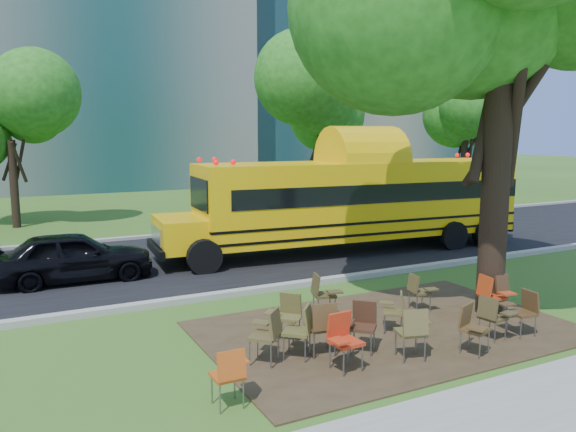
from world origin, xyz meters
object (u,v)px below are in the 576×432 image
chair_14 (491,293)px  black_car (74,257)px  chair_1 (324,323)px  chair_11 (396,308)px  chair_15 (362,321)px  chair_3 (343,336)px  chair_10 (322,291)px  main_tree (505,5)px  chair_5 (472,324)px  chair_4 (414,328)px  chair_6 (523,308)px  chair_7 (493,314)px  chair_12 (419,289)px  chair_8 (268,331)px  chair_9 (287,312)px  chair_0 (230,371)px  school_bus (358,200)px  chair_2 (301,326)px  chair_13 (497,289)px

chair_14 → black_car: black_car is taller
chair_1 → chair_14: size_ratio=1.03×
chair_11 → chair_15: 1.21m
chair_3 → chair_10: bearing=-117.8°
main_tree → chair_5: (-2.00, -1.49, -5.67)m
chair_14 → chair_15: chair_14 is taller
chair_4 → chair_6: chair_4 is taller
chair_5 → chair_11: 1.51m
chair_7 → chair_12: 1.97m
chair_8 → chair_14: 4.93m
chair_3 → chair_8: 1.22m
chair_5 → chair_15: chair_15 is taller
chair_9 → chair_10: 1.47m
chair_4 → chair_0: bearing=-161.7°
chair_4 → main_tree: bearing=38.6°
chair_6 → chair_15: (-3.13, 0.71, 0.01)m
school_bus → chair_2: size_ratio=12.72×
chair_15 → chair_13: bearing=-130.1°
chair_0 → chair_13: chair_13 is taller
chair_5 → chair_10: bearing=-86.0°
chair_2 → chair_7: 3.58m
chair_9 → chair_8: bearing=93.2°
chair_6 → chair_13: (0.51, 1.10, 0.01)m
chair_9 → black_car: size_ratio=0.23×
chair_9 → chair_7: bearing=-161.3°
chair_3 → chair_9: 1.59m
chair_10 → chair_14: 3.39m
chair_0 → chair_10: chair_10 is taller
chair_4 → chair_14: (2.74, 0.92, -0.00)m
chair_1 → chair_11: chair_1 is taller
chair_5 → chair_8: bearing=-40.5°
chair_4 → chair_5: bearing=3.9°
chair_14 → chair_11: bearing=-86.7°
chair_10 → chair_14: bearing=74.5°
chair_13 → chair_15: size_ratio=1.00×
main_tree → chair_8: 7.71m
chair_12 → chair_13: chair_13 is taller
chair_4 → chair_8: chair_8 is taller
chair_11 → chair_13: chair_13 is taller
chair_10 → chair_2: bearing=-25.6°
chair_6 → chair_11: chair_6 is taller
chair_7 → chair_12: chair_7 is taller
school_bus → chair_6: 8.12m
chair_0 → chair_8: size_ratio=0.93×
school_bus → black_car: bearing=-175.5°
chair_6 → main_tree: bearing=-14.7°
chair_14 → main_tree: bearing=146.3°
chair_1 → chair_13: 4.32m
chair_2 → chair_11: (2.18, 0.26, -0.08)m
chair_3 → chair_6: (3.83, -0.20, -0.04)m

